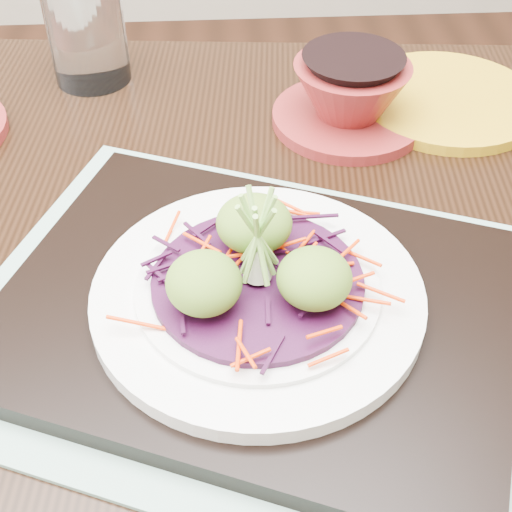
{
  "coord_description": "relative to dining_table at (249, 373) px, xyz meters",
  "views": [
    {
      "loc": [
        0.07,
        -0.48,
        1.14
      ],
      "look_at": [
        0.09,
        -0.12,
        0.8
      ],
      "focal_mm": 50.0,
      "sensor_mm": 36.0,
      "label": 1
    }
  ],
  "objects": [
    {
      "name": "dining_table",
      "position": [
        0.0,
        0.0,
        0.0
      ],
      "size": [
        1.27,
        0.91,
        0.75
      ],
      "rotation": [
        0.0,
        0.0,
        -0.09
      ],
      "color": "black",
      "rests_on": "ground"
    },
    {
      "name": "placemat",
      "position": [
        0.01,
        -0.03,
        0.1
      ],
      "size": [
        0.5,
        0.45,
        0.0
      ],
      "primitive_type": "cube",
      "rotation": [
        0.0,
        0.0,
        -0.38
      ],
      "color": "gray",
      "rests_on": "dining_table"
    },
    {
      "name": "serving_tray",
      "position": [
        0.01,
        -0.03,
        0.11
      ],
      "size": [
        0.43,
        0.38,
        0.02
      ],
      "primitive_type": "cube",
      "rotation": [
        0.0,
        0.0,
        -0.38
      ],
      "color": "black",
      "rests_on": "placemat"
    },
    {
      "name": "white_plate",
      "position": [
        0.01,
        -0.03,
        0.13
      ],
      "size": [
        0.23,
        0.23,
        0.02
      ],
      "color": "silver",
      "rests_on": "serving_tray"
    },
    {
      "name": "cabbage_bed",
      "position": [
        0.01,
        -0.03,
        0.14
      ],
      "size": [
        0.15,
        0.15,
        0.01
      ],
      "primitive_type": "cylinder",
      "color": "#320A29",
      "rests_on": "white_plate"
    },
    {
      "name": "carrot_julienne",
      "position": [
        0.01,
        -0.03,
        0.15
      ],
      "size": [
        0.18,
        0.18,
        0.01
      ],
      "primitive_type": null,
      "color": "red",
      "rests_on": "cabbage_bed"
    },
    {
      "name": "guacamole_scoops",
      "position": [
        0.01,
        -0.03,
        0.16
      ],
      "size": [
        0.13,
        0.11,
        0.04
      ],
      "color": "#547523",
      "rests_on": "cabbage_bed"
    },
    {
      "name": "scallion_garnish",
      "position": [
        0.01,
        -0.03,
        0.18
      ],
      "size": [
        0.05,
        0.05,
        0.08
      ],
      "primitive_type": null,
      "color": "#77AC44",
      "rests_on": "cabbage_bed"
    },
    {
      "name": "water_glass",
      "position": [
        -0.15,
        0.33,
        0.16
      ],
      "size": [
        0.1,
        0.1,
        0.11
      ],
      "primitive_type": "cylinder",
      "rotation": [
        0.0,
        0.0,
        0.33
      ],
      "color": "white",
      "rests_on": "dining_table"
    },
    {
      "name": "terracotta_bowl_set",
      "position": [
        0.11,
        0.23,
        0.13
      ],
      "size": [
        0.16,
        0.16,
        0.06
      ],
      "rotation": [
        0.0,
        0.0,
        -0.1
      ],
      "color": "maroon",
      "rests_on": "dining_table"
    },
    {
      "name": "yellow_plate",
      "position": [
        0.22,
        0.25,
        0.11
      ],
      "size": [
        0.2,
        0.2,
        0.01
      ],
      "primitive_type": "cylinder",
      "rotation": [
        0.0,
        0.0,
        -0.09
      ],
      "color": "#A77E12",
      "rests_on": "dining_table"
    }
  ]
}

